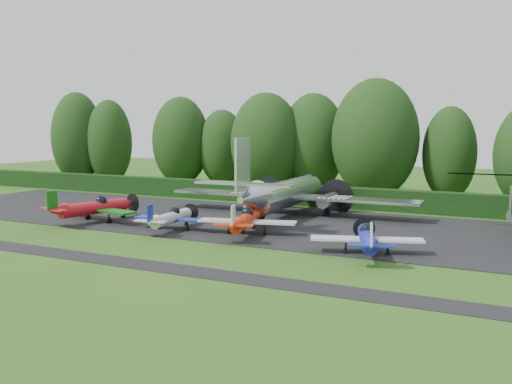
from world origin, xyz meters
The scene contains 17 objects.
ground centered at (0.00, 0.00, 0.00)m, with size 160.00×160.00×0.00m, color #285718.
apron centered at (0.00, 10.00, 0.00)m, with size 70.00×18.00×0.01m, color black.
taxiway_verge centered at (0.00, -6.00, 0.00)m, with size 70.00×2.00×0.00m, color black.
hedgerow centered at (0.00, 21.00, 0.00)m, with size 90.00×1.60×2.00m, color black.
transport_plane centered at (0.34, 13.42, 2.04)m, with size 22.84×17.51×7.32m.
light_plane_red centered at (-12.38, 3.78, 1.25)m, with size 7.80×8.20×3.00m.
light_plane_white centered at (-4.56, 3.48, 1.02)m, with size 6.37×6.70×2.45m.
light_plane_orange centered at (1.33, 4.28, 1.15)m, with size 7.18×7.55×2.76m.
light_plane_blue centered at (10.89, 2.04, 1.10)m, with size 6.89×7.24×2.65m.
tree_0 centered at (-9.11, 29.42, 5.88)m, with size 8.38×8.38×11.78m.
tree_1 centered at (3.95, 29.44, 6.48)m, with size 9.38×9.38×12.98m.
tree_2 centered at (-23.00, 32.04, 5.85)m, with size 7.58×7.58×11.72m.
tree_3 centered at (-17.62, 33.78, 4.99)m, with size 6.26×6.26×10.01m.
tree_6 centered at (11.42, 31.42, 4.96)m, with size 5.60×5.60×9.96m.
tree_8 centered at (-4.31, 32.47, 5.87)m, with size 7.78×7.78×11.76m.
tree_9 centered at (-32.26, 28.65, 5.66)m, with size 6.05×6.05×11.35m.
tree_10 centered at (-36.93, 27.55, 6.21)m, with size 6.96×6.96×12.45m.
Camera 1 is at (20.12, -31.56, 7.94)m, focal length 40.00 mm.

